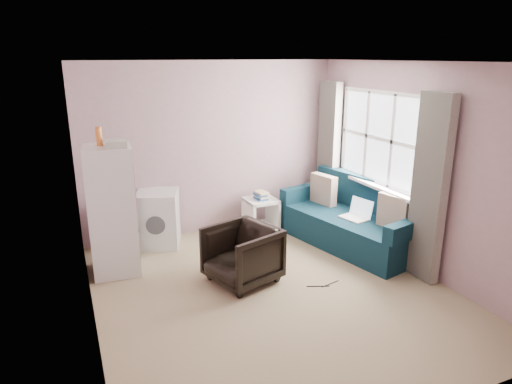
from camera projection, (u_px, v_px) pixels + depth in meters
room at (275, 184)px, 4.82m from camera, size 3.84×4.24×2.54m
armchair at (242, 252)px, 5.29m from camera, size 0.86×0.89×0.74m
fridge at (113, 210)px, 5.42m from camera, size 0.60×0.59×1.78m
washing_machine at (158, 217)px, 6.32m from camera, size 0.69×0.69×0.78m
side_table at (261, 212)px, 6.89m from camera, size 0.46×0.46×0.61m
sofa at (355, 221)px, 6.37m from camera, size 1.37×2.21×0.92m
window_dressing at (371, 168)px, 6.14m from camera, size 0.17×2.62×2.18m
floor_cables at (324, 285)px, 5.29m from camera, size 0.42×0.11×0.01m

